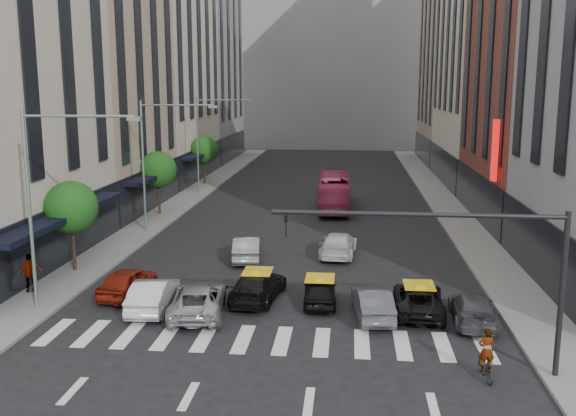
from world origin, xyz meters
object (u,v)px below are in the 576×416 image
(streetlamp_near, at_px, (48,183))
(car_white_front, at_px, (153,295))
(taxi_left, at_px, (258,286))
(car_red, at_px, (128,282))
(pedestrian_far, at_px, (30,273))
(bus, at_px, (334,192))
(taxi_center, at_px, (320,291))
(streetlamp_mid, at_px, (156,149))
(streetlamp_far, at_px, (207,132))
(motorcycle, at_px, (485,367))

(streetlamp_near, height_order, car_white_front, streetlamp_near)
(streetlamp_near, height_order, taxi_left, streetlamp_near)
(streetlamp_near, relative_size, car_red, 2.17)
(car_white_front, distance_m, pedestrian_far, 6.85)
(streetlamp_near, height_order, bus, streetlamp_near)
(car_white_front, distance_m, taxi_left, 4.92)
(bus, bearing_deg, taxi_center, 88.88)
(streetlamp_mid, distance_m, streetlamp_far, 16.00)
(streetlamp_near, height_order, motorcycle, streetlamp_near)
(car_white_front, bearing_deg, streetlamp_far, -84.98)
(bus, bearing_deg, streetlamp_near, 64.27)
(streetlamp_far, relative_size, car_white_front, 2.02)
(streetlamp_near, xyz_separation_m, motorcycle, (18.10, -5.20, -5.49))
(streetlamp_far, bearing_deg, pedestrian_far, -94.36)
(streetlamp_far, relative_size, taxi_left, 1.86)
(taxi_left, bearing_deg, car_white_front, 29.47)
(streetlamp_near, distance_m, streetlamp_far, 32.00)
(car_white_front, xyz_separation_m, taxi_center, (7.56, 1.48, -0.10))
(bus, distance_m, pedestrian_far, 27.87)
(streetlamp_mid, bearing_deg, car_white_front, -74.17)
(car_red, distance_m, taxi_center, 9.43)
(taxi_center, bearing_deg, streetlamp_far, -70.73)
(car_red, distance_m, taxi_left, 6.42)
(streetlamp_mid, relative_size, taxi_center, 2.42)
(taxi_left, relative_size, pedestrian_far, 2.51)
(car_red, xyz_separation_m, pedestrian_far, (-4.80, -0.29, 0.40))
(bus, distance_m, motorcycle, 31.84)
(streetlamp_mid, bearing_deg, taxi_left, -56.71)
(car_red, xyz_separation_m, car_white_front, (1.86, -1.85, 0.03))
(taxi_center, distance_m, motorcycle, 9.49)
(car_red, bearing_deg, car_white_front, 141.75)
(streetlamp_far, distance_m, motorcycle, 41.73)
(car_red, height_order, motorcycle, car_red)
(pedestrian_far, bearing_deg, bus, -153.78)
(motorcycle, bearing_deg, taxi_left, -45.05)
(streetlamp_near, height_order, car_red, streetlamp_near)
(car_red, xyz_separation_m, bus, (9.49, 23.64, 0.74))
(taxi_left, xyz_separation_m, motorcycle, (9.16, -7.58, -0.28))
(streetlamp_far, xyz_separation_m, pedestrian_far, (-2.28, -29.90, -4.79))
(taxi_left, bearing_deg, bus, -89.86)
(bus, bearing_deg, car_red, 67.18)
(taxi_center, bearing_deg, taxi_left, -9.20)
(taxi_left, height_order, motorcycle, taxi_left)
(streetlamp_near, relative_size, streetlamp_mid, 1.00)
(streetlamp_mid, bearing_deg, bus, 39.86)
(streetlamp_mid, bearing_deg, motorcycle, -49.51)
(streetlamp_near, height_order, streetlamp_far, same)
(car_white_front, relative_size, taxi_left, 0.92)
(streetlamp_near, bearing_deg, pedestrian_far, 137.28)
(streetlamp_far, bearing_deg, bus, -26.43)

